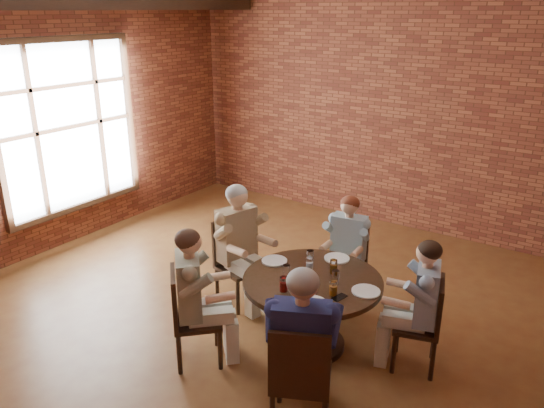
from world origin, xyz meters
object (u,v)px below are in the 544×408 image
Objects in this scene: chair_a at (426,321)px; diner_c at (240,246)px; smartphone at (339,297)px; chair_d at (187,313)px; chair_c at (236,257)px; chair_e at (300,375)px; dining_table at (312,299)px; diner_d at (196,297)px; diner_b at (346,251)px; diner_e at (302,349)px; chair_b at (348,259)px; diner_a at (419,306)px.

chair_a is 2.12m from diner_c.
chair_d is at bearing -138.67° from smartphone.
chair_e reaches higher than chair_c.
smartphone reaches higher than dining_table.
diner_d is 1.38× the size of chair_e.
dining_table is 0.47m from smartphone.
chair_c is 0.99× the size of chair_e.
diner_b reaches higher than chair_d.
diner_e is (-0.57, -1.24, 0.21)m from chair_a.
chair_a is at bearing 48.24° from smartphone.
chair_b is 0.93× the size of chair_c.
diner_d is at bearing -75.31° from chair_a.
chair_b is 0.64× the size of diner_e.
diner_b is at bearing -66.67° from chair_d.
diner_e reaches higher than smartphone.
diner_d is at bearing -144.71° from chair_c.
chair_a is 2.10m from diner_d.
chair_d is 0.97× the size of chair_e.
chair_b reaches higher than smartphone.
diner_d reaches higher than chair_d.
smartphone is at bearing -68.30° from diner_a.
diner_a is at bearing 50.30° from smartphone.
diner_e is at bearing -41.05° from chair_a.
smartphone is (-0.12, 0.85, 0.23)m from chair_e.
smartphone is (0.37, -0.17, 0.23)m from dining_table.
chair_b is 1.23m from diner_c.
chair_a is 1.43m from chair_e.
diner_a is at bearing -75.34° from diner_c.
diner_b is 1.25m from smartphone.
chair_b is 2.01m from chair_d.
chair_c is 1.21m from chair_d.
diner_e is (-0.49, -1.22, 0.06)m from diner_a.
chair_a is (1.02, 0.30, -0.03)m from dining_table.
chair_a is 1.33m from diner_b.
diner_d reaches higher than diner_b.
diner_a is 1.31m from diner_e.
chair_c is (-2.13, 0.04, -0.12)m from diner_a.
chair_d is (-0.84, -0.84, -0.02)m from dining_table.
diner_a is at bearing -75.97° from chair_c.
chair_b is (-0.14, 1.04, -0.04)m from dining_table.
chair_e is (1.27, -0.24, -0.15)m from diner_d.
diner_b is 1.29× the size of chair_e.
dining_table is 1.06m from chair_a.
diner_a is 1.43× the size of chair_b.
chair_a is 1.37m from chair_b.
chair_c is 1.03× the size of chair_d.
chair_d reaches higher than smartphone.
diner_b is at bearing -39.91° from diner_c.
diner_e is at bearing -80.54° from diner_b.
chair_c is at bearing -155.75° from diner_b.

